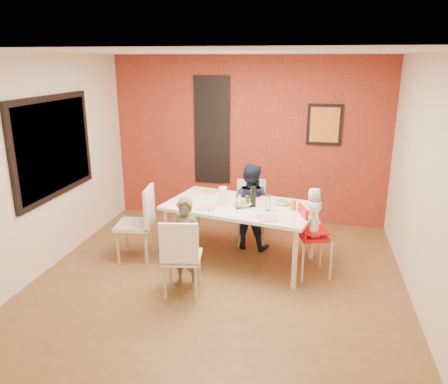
% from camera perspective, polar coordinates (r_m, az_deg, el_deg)
% --- Properties ---
extents(ground, '(4.50, 4.50, 0.00)m').
position_cam_1_polar(ground, '(5.54, -0.65, -11.34)').
color(ground, brown).
rests_on(ground, ground).
extents(ceiling, '(4.50, 4.50, 0.02)m').
position_cam_1_polar(ceiling, '(4.88, -0.76, 17.80)').
color(ceiling, silver).
rests_on(ceiling, wall_back).
extents(wall_back, '(4.50, 0.02, 2.70)m').
position_cam_1_polar(wall_back, '(7.21, 3.20, 6.73)').
color(wall_back, beige).
rests_on(wall_back, ground).
extents(wall_front, '(4.50, 0.02, 2.70)m').
position_cam_1_polar(wall_front, '(3.01, -10.09, -8.45)').
color(wall_front, beige).
rests_on(wall_front, ground).
extents(wall_left, '(0.02, 4.50, 2.70)m').
position_cam_1_polar(wall_left, '(5.94, -22.44, 3.24)').
color(wall_left, beige).
rests_on(wall_left, ground).
extents(wall_right, '(0.02, 4.50, 2.70)m').
position_cam_1_polar(wall_right, '(5.07, 24.96, 0.75)').
color(wall_right, beige).
rests_on(wall_right, ground).
extents(brick_accent_wall, '(4.50, 0.02, 2.70)m').
position_cam_1_polar(brick_accent_wall, '(7.19, 3.17, 6.71)').
color(brick_accent_wall, maroon).
rests_on(brick_accent_wall, ground).
extents(picture_window_frame, '(0.05, 1.70, 1.30)m').
position_cam_1_polar(picture_window_frame, '(6.05, -21.38, 5.53)').
color(picture_window_frame, black).
rests_on(picture_window_frame, wall_left).
extents(picture_window_pane, '(0.02, 1.55, 1.15)m').
position_cam_1_polar(picture_window_pane, '(6.04, -21.26, 5.53)').
color(picture_window_pane, black).
rests_on(picture_window_pane, wall_left).
extents(glassblock_strip, '(0.55, 0.03, 1.70)m').
position_cam_1_polar(glassblock_strip, '(7.26, -1.55, 8.03)').
color(glassblock_strip, silver).
rests_on(glassblock_strip, wall_back).
extents(glassblock_surround, '(0.60, 0.03, 1.76)m').
position_cam_1_polar(glassblock_surround, '(7.26, -1.56, 8.02)').
color(glassblock_surround, black).
rests_on(glassblock_surround, wall_back).
extents(art_print_frame, '(0.54, 0.03, 0.64)m').
position_cam_1_polar(art_print_frame, '(7.04, 12.99, 8.56)').
color(art_print_frame, black).
rests_on(art_print_frame, wall_back).
extents(art_print_canvas, '(0.44, 0.01, 0.54)m').
position_cam_1_polar(art_print_canvas, '(7.03, 12.99, 8.54)').
color(art_print_canvas, orange).
rests_on(art_print_canvas, wall_back).
extents(dining_table, '(2.09, 1.44, 0.80)m').
position_cam_1_polar(dining_table, '(5.76, 2.15, -2.32)').
color(dining_table, white).
rests_on(dining_table, ground).
extents(chair_near, '(0.50, 0.50, 0.93)m').
position_cam_1_polar(chair_near, '(5.00, -5.67, -8.06)').
color(chair_near, white).
rests_on(chair_near, ground).
extents(chair_far, '(0.49, 0.49, 0.92)m').
position_cam_1_polar(chair_far, '(6.49, 3.57, -2.08)').
color(chair_far, white).
rests_on(chair_far, ground).
extents(chair_left, '(0.53, 0.53, 1.01)m').
position_cam_1_polar(chair_left, '(5.99, -10.80, -3.50)').
color(chair_left, silver).
rests_on(chair_left, ground).
extents(high_chair, '(0.49, 0.49, 0.92)m').
position_cam_1_polar(high_chair, '(5.53, 11.19, -5.44)').
color(high_chair, red).
rests_on(high_chair, ground).
extents(child_near, '(0.43, 0.32, 1.10)m').
position_cam_1_polar(child_near, '(5.20, -5.03, -6.64)').
color(child_near, brown).
rests_on(child_near, ground).
extents(child_far, '(0.67, 0.57, 1.24)m').
position_cam_1_polar(child_far, '(6.22, 3.38, -1.88)').
color(child_far, black).
rests_on(child_far, ground).
extents(toddler, '(0.28, 0.34, 0.60)m').
position_cam_1_polar(toddler, '(5.44, 11.58, -2.55)').
color(toddler, silver).
rests_on(toddler, high_chair).
extents(plate_near_left, '(0.23, 0.23, 0.01)m').
position_cam_1_polar(plate_near_left, '(5.61, -2.33, -2.04)').
color(plate_near_left, white).
rests_on(plate_near_left, dining_table).
extents(plate_far_mid, '(0.25, 0.25, 0.01)m').
position_cam_1_polar(plate_far_mid, '(6.07, 4.18, -0.57)').
color(plate_far_mid, white).
rests_on(plate_far_mid, dining_table).
extents(plate_near_right, '(0.31, 0.31, 0.01)m').
position_cam_1_polar(plate_near_right, '(5.26, 5.72, -3.41)').
color(plate_near_right, white).
rests_on(plate_near_right, dining_table).
extents(plate_far_left, '(0.27, 0.27, 0.01)m').
position_cam_1_polar(plate_far_left, '(6.28, -1.93, 0.05)').
color(plate_far_left, white).
rests_on(plate_far_left, dining_table).
extents(salad_bowl_a, '(0.31, 0.31, 0.06)m').
position_cam_1_polar(salad_bowl_a, '(5.67, 2.43, -1.60)').
color(salad_bowl_a, silver).
rests_on(salad_bowl_a, dining_table).
extents(salad_bowl_b, '(0.22, 0.22, 0.05)m').
position_cam_1_polar(salad_bowl_b, '(5.79, 7.61, -1.37)').
color(salad_bowl_b, white).
rests_on(salad_bowl_b, dining_table).
extents(wine_bottle, '(0.07, 0.07, 0.27)m').
position_cam_1_polar(wine_bottle, '(5.63, 3.85, -0.60)').
color(wine_bottle, black).
rests_on(wine_bottle, dining_table).
extents(wine_glass_a, '(0.07, 0.07, 0.20)m').
position_cam_1_polar(wine_glass_a, '(5.55, 1.86, -1.25)').
color(wine_glass_a, silver).
rests_on(wine_glass_a, dining_table).
extents(wine_glass_b, '(0.07, 0.07, 0.21)m').
position_cam_1_polar(wine_glass_b, '(5.51, 5.78, -1.41)').
color(wine_glass_b, white).
rests_on(wine_glass_b, dining_table).
extents(paper_towel_roll, '(0.11, 0.11, 0.24)m').
position_cam_1_polar(paper_towel_roll, '(5.69, -0.16, -0.53)').
color(paper_towel_roll, white).
rests_on(paper_towel_roll, dining_table).
extents(condiment_red, '(0.04, 0.04, 0.14)m').
position_cam_1_polar(condiment_red, '(5.67, 2.97, -1.16)').
color(condiment_red, red).
rests_on(condiment_red, dining_table).
extents(condiment_green, '(0.03, 0.03, 0.13)m').
position_cam_1_polar(condiment_green, '(5.69, 3.15, -1.13)').
color(condiment_green, '#2B6E24').
rests_on(condiment_green, dining_table).
extents(condiment_brown, '(0.03, 0.03, 0.13)m').
position_cam_1_polar(condiment_brown, '(5.69, 3.60, -1.15)').
color(condiment_brown, brown).
rests_on(condiment_brown, dining_table).
extents(sippy_cup, '(0.07, 0.07, 0.12)m').
position_cam_1_polar(sippy_cup, '(5.58, 9.04, -1.73)').
color(sippy_cup, orange).
rests_on(sippy_cup, dining_table).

